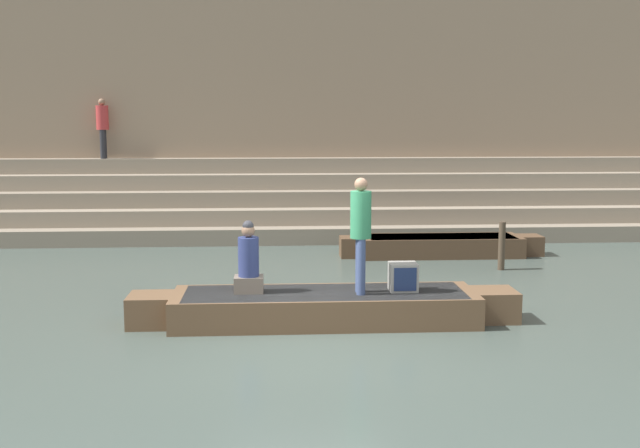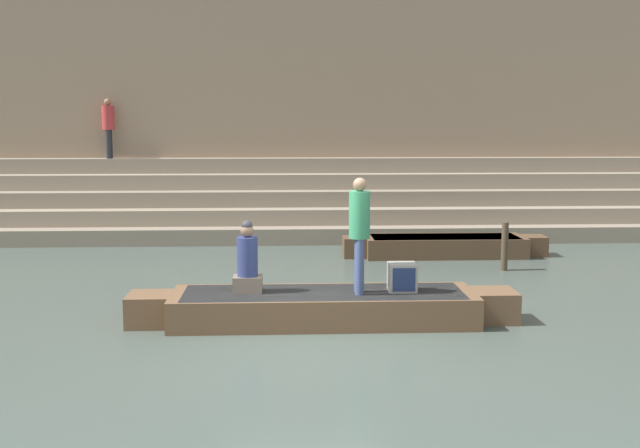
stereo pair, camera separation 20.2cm
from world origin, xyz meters
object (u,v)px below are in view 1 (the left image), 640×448
person_on_steps (103,124)px  moored_boat_shore (441,245)px  rowboat_main (325,306)px  mooring_post (502,246)px  person_standing (361,227)px  tv_set (403,277)px  person_rowing (249,263)px

person_on_steps → moored_boat_shore: bearing=138.8°
rowboat_main → mooring_post: (3.98, 3.88, 0.25)m
person_standing → person_on_steps: 11.66m
person_standing → person_on_steps: bearing=133.9°
tv_set → person_standing: bearing=-168.6°
person_standing → mooring_post: size_ratio=1.75×
moored_boat_shore → person_on_steps: person_on_steps is taller
rowboat_main → moored_boat_shore: 6.36m
person_rowing → tv_set: 2.42m
rowboat_main → person_rowing: 1.36m
person_standing → tv_set: size_ratio=4.04×
rowboat_main → moored_boat_shore: (3.08, 5.56, -0.01)m
person_rowing → moored_boat_shore: size_ratio=0.24×
mooring_post → rowboat_main: bearing=-135.8°
mooring_post → person_on_steps: size_ratio=0.62×
rowboat_main → tv_set: bearing=-1.3°
rowboat_main → mooring_post: bearing=41.8°
person_rowing → person_on_steps: (-4.30, 9.69, 2.06)m
moored_boat_shore → person_on_steps: bearing=149.5°
person_rowing → person_on_steps: size_ratio=0.68×
person_rowing → moored_boat_shore: person_rowing is taller
person_rowing → mooring_post: 6.42m
rowboat_main → person_on_steps: size_ratio=3.67×
moored_boat_shore → mooring_post: bearing=-66.1°
mooring_post → tv_set: bearing=-125.5°
rowboat_main → moored_boat_shore: size_ratio=1.28×
mooring_post → person_on_steps: bearing=148.1°
mooring_post → person_rowing: bearing=-143.6°
person_standing → moored_boat_shore: (2.53, 5.66, -1.28)m
rowboat_main → person_standing: person_standing is taller
tv_set → mooring_post: 4.74m
person_standing → mooring_post: (3.44, 3.98, -1.01)m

